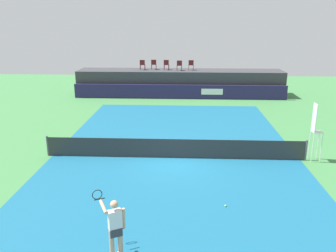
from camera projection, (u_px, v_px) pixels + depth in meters
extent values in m
plane|color=#3D7A42|center=(176.00, 138.00, 19.80)|extent=(48.00, 48.00, 0.00)
cube|color=#16597A|center=(175.00, 158.00, 16.93)|extent=(12.00, 22.00, 0.00)
cube|color=#231E4C|center=(179.00, 92.00, 29.68)|extent=(18.00, 0.20, 1.20)
cube|color=white|center=(212.00, 92.00, 29.43)|extent=(1.80, 0.02, 0.50)
cube|color=#38383D|center=(180.00, 82.00, 31.26)|extent=(18.00, 2.80, 2.20)
cylinder|color=#561919|center=(145.00, 67.00, 31.24)|extent=(0.04, 0.04, 0.44)
cylinder|color=#561919|center=(141.00, 67.00, 31.26)|extent=(0.04, 0.04, 0.44)
cylinder|color=#561919|center=(145.00, 68.00, 30.85)|extent=(0.04, 0.04, 0.44)
cylinder|color=#561919|center=(140.00, 68.00, 30.87)|extent=(0.04, 0.04, 0.44)
cube|color=#561919|center=(143.00, 65.00, 30.99)|extent=(0.44, 0.44, 0.03)
cube|color=#561919|center=(142.00, 62.00, 30.73)|extent=(0.44, 0.03, 0.42)
cylinder|color=#561919|center=(156.00, 67.00, 31.46)|extent=(0.04, 0.04, 0.44)
cylinder|color=#561919|center=(152.00, 67.00, 31.47)|extent=(0.04, 0.04, 0.44)
cylinder|color=#561919|center=(156.00, 67.00, 31.07)|extent=(0.04, 0.04, 0.44)
cylinder|color=#561919|center=(151.00, 67.00, 31.08)|extent=(0.04, 0.04, 0.44)
cube|color=#561919|center=(154.00, 64.00, 31.20)|extent=(0.45, 0.45, 0.03)
cube|color=#561919|center=(154.00, 62.00, 30.94)|extent=(0.44, 0.04, 0.42)
cylinder|color=#561919|center=(169.00, 67.00, 31.26)|extent=(0.04, 0.04, 0.44)
cylinder|color=#561919|center=(164.00, 67.00, 31.30)|extent=(0.04, 0.04, 0.44)
cylinder|color=#561919|center=(169.00, 68.00, 30.88)|extent=(0.04, 0.04, 0.44)
cylinder|color=#561919|center=(164.00, 68.00, 30.92)|extent=(0.04, 0.04, 0.44)
cube|color=#561919|center=(166.00, 65.00, 31.02)|extent=(0.46, 0.46, 0.03)
cube|color=#561919|center=(166.00, 62.00, 30.76)|extent=(0.44, 0.05, 0.42)
cylinder|color=#561919|center=(181.00, 68.00, 30.83)|extent=(0.04, 0.04, 0.44)
cylinder|color=#561919|center=(177.00, 68.00, 30.83)|extent=(0.04, 0.04, 0.44)
cylinder|color=#561919|center=(182.00, 68.00, 30.45)|extent=(0.04, 0.04, 0.44)
cylinder|color=#561919|center=(177.00, 68.00, 30.44)|extent=(0.04, 0.04, 0.44)
cube|color=#561919|center=(179.00, 65.00, 30.57)|extent=(0.47, 0.47, 0.03)
cube|color=#561919|center=(179.00, 63.00, 30.31)|extent=(0.44, 0.05, 0.42)
cylinder|color=#561919|center=(193.00, 67.00, 31.09)|extent=(0.04, 0.04, 0.44)
cylinder|color=#561919|center=(189.00, 67.00, 31.11)|extent=(0.04, 0.04, 0.44)
cylinder|color=#561919|center=(193.00, 68.00, 30.70)|extent=(0.04, 0.04, 0.44)
cylinder|color=#561919|center=(189.00, 68.00, 30.72)|extent=(0.04, 0.04, 0.44)
cube|color=#561919|center=(191.00, 65.00, 30.84)|extent=(0.44, 0.44, 0.03)
cube|color=#561919|center=(191.00, 63.00, 30.58)|extent=(0.44, 0.03, 0.42)
cylinder|color=white|center=(321.00, 148.00, 16.23)|extent=(0.04, 0.04, 1.40)
cylinder|color=white|center=(318.00, 145.00, 16.61)|extent=(0.04, 0.04, 1.40)
cylinder|color=white|center=(313.00, 148.00, 16.23)|extent=(0.04, 0.04, 1.40)
cylinder|color=white|center=(309.00, 145.00, 16.62)|extent=(0.04, 0.04, 1.40)
cube|color=white|center=(317.00, 132.00, 16.22)|extent=(0.45, 0.45, 0.03)
cube|color=white|center=(314.00, 118.00, 16.03)|extent=(0.04, 0.44, 1.33)
cube|color=#2D2D2D|center=(175.00, 148.00, 16.80)|extent=(12.40, 0.02, 0.95)
cylinder|color=#4C4C51|center=(48.00, 146.00, 17.08)|extent=(0.10, 0.10, 1.00)
cylinder|color=#4C4C51|center=(306.00, 150.00, 16.50)|extent=(0.10, 0.10, 1.00)
cylinder|color=tan|center=(120.00, 241.00, 9.67)|extent=(0.14, 0.14, 0.82)
cylinder|color=tan|center=(112.00, 243.00, 9.58)|extent=(0.14, 0.14, 0.82)
cube|color=#333338|center=(116.00, 231.00, 9.53)|extent=(0.40, 0.35, 0.24)
cube|color=silver|center=(115.00, 220.00, 9.43)|extent=(0.41, 0.34, 0.56)
sphere|color=tan|center=(114.00, 204.00, 9.30)|extent=(0.22, 0.22, 0.22)
cylinder|color=tan|center=(124.00, 218.00, 9.53)|extent=(0.09, 0.09, 0.60)
cylinder|color=tan|center=(103.00, 207.00, 9.49)|extent=(0.35, 0.58, 0.14)
cylinder|color=black|center=(100.00, 199.00, 9.85)|extent=(0.28, 0.16, 0.03)
torus|color=black|center=(97.00, 195.00, 10.10)|extent=(0.28, 0.16, 0.30)
sphere|color=#D8EA33|center=(225.00, 206.00, 12.45)|extent=(0.07, 0.07, 0.07)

